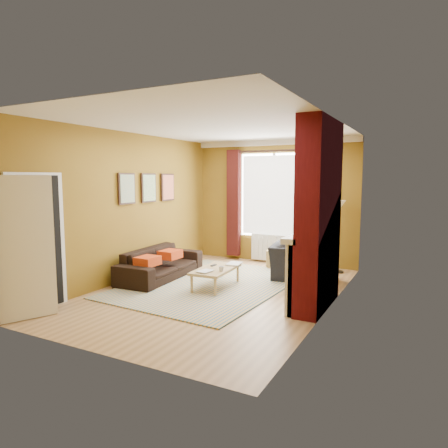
{
  "coord_description": "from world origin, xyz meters",
  "views": [
    {
      "loc": [
        3.19,
        -5.88,
        1.96
      ],
      "look_at": [
        0.0,
        0.25,
        1.15
      ],
      "focal_mm": 32.0,
      "sensor_mm": 36.0,
      "label": 1
    }
  ],
  "objects_px": {
    "sofa": "(161,263)",
    "floor_lamp": "(340,216)",
    "coffee_table": "(216,270)",
    "armchair": "(300,263)",
    "wicker_stool": "(273,259)"
  },
  "relations": [
    {
      "from": "sofa",
      "to": "floor_lamp",
      "type": "bearing_deg",
      "value": -58.49
    },
    {
      "from": "sofa",
      "to": "floor_lamp",
      "type": "xyz_separation_m",
      "value": [
        2.97,
        2.08,
        0.89
      ]
    },
    {
      "from": "coffee_table",
      "to": "sofa",
      "type": "bearing_deg",
      "value": 170.58
    },
    {
      "from": "floor_lamp",
      "to": "armchair",
      "type": "bearing_deg",
      "value": -118.31
    },
    {
      "from": "sofa",
      "to": "wicker_stool",
      "type": "distance_m",
      "value": 2.47
    },
    {
      "from": "sofa",
      "to": "armchair",
      "type": "distance_m",
      "value": 2.68
    },
    {
      "from": "armchair",
      "to": "wicker_stool",
      "type": "xyz_separation_m",
      "value": [
        -0.82,
        0.75,
        -0.15
      ]
    },
    {
      "from": "sofa",
      "to": "coffee_table",
      "type": "bearing_deg",
      "value": -99.39
    },
    {
      "from": "armchair",
      "to": "floor_lamp",
      "type": "distance_m",
      "value": 1.39
    },
    {
      "from": "wicker_stool",
      "to": "floor_lamp",
      "type": "bearing_deg",
      "value": 9.73
    },
    {
      "from": "coffee_table",
      "to": "wicker_stool",
      "type": "xyz_separation_m",
      "value": [
        0.33,
        1.99,
        -0.13
      ]
    },
    {
      "from": "armchair",
      "to": "coffee_table",
      "type": "height_order",
      "value": "armchair"
    },
    {
      "from": "sofa",
      "to": "wicker_stool",
      "type": "bearing_deg",
      "value": -44.8
    },
    {
      "from": "coffee_table",
      "to": "floor_lamp",
      "type": "relative_size",
      "value": 0.75
    },
    {
      "from": "armchair",
      "to": "coffee_table",
      "type": "distance_m",
      "value": 1.69
    }
  ]
}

